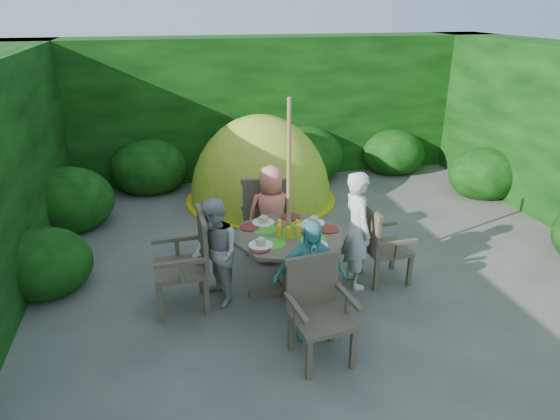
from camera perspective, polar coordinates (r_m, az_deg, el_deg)
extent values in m
plane|color=#4C4944|center=(6.36, 5.70, -6.18)|extent=(60.00, 60.00, 0.00)
cube|color=black|center=(9.61, -1.73, 11.81)|extent=(9.00, 1.00, 2.50)
cylinder|color=#403829|center=(5.59, 0.94, -6.34)|extent=(0.12, 0.12, 0.69)
cube|color=#403829|center=(5.75, 0.92, -9.07)|extent=(0.91, 0.11, 0.06)
cube|color=#403829|center=(5.75, 0.92, -9.07)|extent=(0.11, 0.91, 0.06)
cylinder|color=#403829|center=(5.42, 0.96, -2.98)|extent=(1.27, 1.27, 0.04)
cylinder|color=green|center=(5.21, -0.89, -3.86)|extent=(0.28, 0.28, 0.00)
cylinder|color=green|center=(5.31, 3.79, -3.33)|extent=(0.28, 0.28, 0.00)
cylinder|color=green|center=(5.53, -1.75, -2.22)|extent=(0.28, 0.28, 0.00)
cylinder|color=green|center=(5.63, 2.68, -1.76)|extent=(0.28, 0.28, 0.00)
cylinder|color=green|center=(5.41, 0.97, -2.77)|extent=(0.28, 0.28, 0.00)
cylinder|color=white|center=(5.68, 3.86, -1.48)|extent=(0.25, 0.25, 0.01)
cylinder|color=white|center=(5.68, -1.91, -1.44)|extent=(0.25, 0.25, 0.01)
cylinder|color=white|center=(5.16, -2.22, -4.02)|extent=(0.25, 0.25, 0.01)
cylinder|color=white|center=(5.16, 4.14, -4.07)|extent=(0.25, 0.25, 0.01)
cylinder|color=red|center=(5.54, 5.62, -2.19)|extent=(0.22, 0.22, 0.01)
cylinder|color=red|center=(5.83, 1.22, -0.76)|extent=(0.22, 0.22, 0.01)
cylinder|color=red|center=(5.58, -3.49, -1.93)|extent=(0.22, 0.22, 0.01)
cylinder|color=red|center=(5.10, -2.34, -4.41)|extent=(0.22, 0.22, 0.01)
cylinder|color=red|center=(5.07, 3.82, -4.60)|extent=(0.22, 0.22, 0.01)
cylinder|color=green|center=(5.50, 3.07, -2.00)|extent=(0.18, 0.18, 0.06)
cylinder|color=olive|center=(5.27, 0.99, 0.88)|extent=(0.04, 0.04, 2.20)
cube|color=#403829|center=(5.94, 12.05, -4.31)|extent=(0.49, 0.51, 0.05)
cube|color=#403829|center=(5.97, 14.59, -6.71)|extent=(0.05, 0.05, 0.40)
cube|color=#403829|center=(6.29, 12.77, -4.94)|extent=(0.05, 0.05, 0.40)
cube|color=#403829|center=(5.79, 10.92, -7.33)|extent=(0.05, 0.05, 0.40)
cube|color=#403829|center=(6.12, 9.26, -5.47)|extent=(0.05, 0.05, 0.40)
cube|color=#403829|center=(5.73, 10.21, -2.32)|extent=(0.05, 0.50, 0.48)
cube|color=#403829|center=(5.66, 13.30, -3.67)|extent=(0.48, 0.06, 0.04)
cube|color=#403829|center=(6.06, 11.16, -1.69)|extent=(0.48, 0.06, 0.04)
cube|color=#403829|center=(5.39, -11.36, -6.60)|extent=(0.55, 0.58, 0.05)
cube|color=#403829|center=(5.71, -13.74, -7.79)|extent=(0.06, 0.06, 0.45)
cube|color=#403829|center=(5.30, -13.52, -10.30)|extent=(0.06, 0.06, 0.45)
cube|color=#403829|center=(5.72, -9.01, -7.28)|extent=(0.06, 0.06, 0.45)
cube|color=#403829|center=(5.32, -8.39, -9.74)|extent=(0.06, 0.06, 0.45)
cube|color=#403829|center=(5.27, -8.81, -3.55)|extent=(0.06, 0.56, 0.54)
cube|color=#403829|center=(5.54, -11.76, -3.29)|extent=(0.54, 0.07, 0.04)
cube|color=#403829|center=(5.04, -11.28, -5.97)|extent=(0.54, 0.07, 0.04)
cube|color=#403829|center=(6.57, -1.69, -0.63)|extent=(0.65, 0.63, 0.05)
cube|color=#403829|center=(6.88, 0.27, -1.63)|extent=(0.06, 0.06, 0.45)
cube|color=#403829|center=(6.88, -3.62, -1.67)|extent=(0.06, 0.06, 0.45)
cube|color=#403829|center=(6.46, 0.42, -3.33)|extent=(0.06, 0.06, 0.45)
cube|color=#403829|center=(6.46, -3.74, -3.38)|extent=(0.06, 0.06, 0.45)
cube|color=#403829|center=(6.23, -1.71, 0.87)|extent=(0.55, 0.15, 0.53)
cube|color=#403829|center=(6.50, 0.73, 1.12)|extent=(0.16, 0.53, 0.04)
cube|color=#403829|center=(6.50, -4.15, 1.06)|extent=(0.16, 0.53, 0.04)
cube|color=#403829|center=(4.59, 4.81, -12.44)|extent=(0.56, 0.54, 0.05)
cube|color=#403829|center=(4.50, 3.33, -16.70)|extent=(0.05, 0.05, 0.41)
cube|color=#403829|center=(4.65, 8.34, -15.40)|extent=(0.05, 0.05, 0.41)
cube|color=#403829|center=(4.81, 1.25, -13.70)|extent=(0.05, 0.05, 0.41)
cube|color=#403829|center=(4.95, 5.96, -12.61)|extent=(0.05, 0.05, 0.41)
cube|color=#403829|center=(4.63, 3.69, -8.25)|extent=(0.51, 0.10, 0.48)
cube|color=#403829|center=(4.40, 1.85, -11.07)|extent=(0.11, 0.49, 0.04)
cube|color=#403829|center=(4.58, 7.79, -9.76)|extent=(0.11, 0.49, 0.04)
imported|color=silver|center=(5.67, 8.80, -2.28)|extent=(0.34, 0.51, 1.38)
imported|color=#AAAAA4|center=(5.34, -7.40, -4.89)|extent=(0.62, 0.70, 1.20)
imported|color=#F67B65|center=(6.16, -0.95, -0.53)|extent=(0.67, 0.50, 1.25)
imported|color=#4BADB0|center=(4.79, 3.44, -7.99)|extent=(0.75, 0.37, 1.23)
ellipsoid|color=#96AF21|center=(8.37, -2.20, 1.22)|extent=(2.48, 2.48, 2.83)
ellipsoid|color=black|center=(7.66, -0.63, -0.85)|extent=(0.82, 0.48, 0.97)
cylinder|color=gold|center=(8.36, -2.20, 1.33)|extent=(2.48, 2.48, 0.03)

